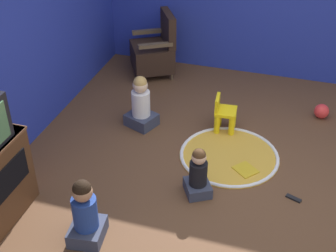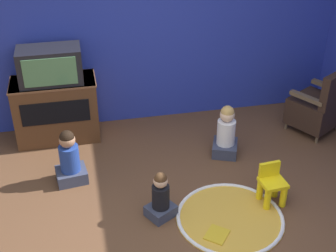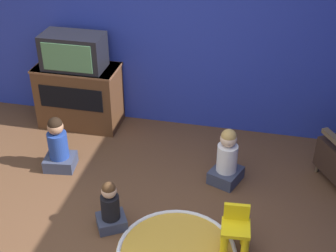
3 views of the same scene
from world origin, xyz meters
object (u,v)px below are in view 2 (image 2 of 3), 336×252
black_armchair (318,107)px  yellow_kid_chair (272,186)px  television (50,65)px  book (217,235)px  tv_cabinet (56,109)px  child_watching_right (226,134)px  child_watching_center (70,160)px  child_watching_left (161,198)px

black_armchair → yellow_kid_chair: 1.64m
television → book: 2.70m
television → black_armchair: (3.22, -0.49, -0.65)m
tv_cabinet → television: size_ratio=1.39×
book → child_watching_right: bearing=18.7°
child_watching_center → child_watching_right: size_ratio=0.99×
tv_cabinet → child_watching_left: bearing=-60.5°
child_watching_right → child_watching_left: bearing=155.3°
tv_cabinet → book: bearing=-55.8°
black_armchair → child_watching_center: black_armchair is taller
tv_cabinet → television: television is taller
tv_cabinet → child_watching_left: (0.97, -1.71, -0.18)m
television → book: bearing=-55.5°
tv_cabinet → black_armchair: size_ratio=1.14×
black_armchair → yellow_kid_chair: black_armchair is taller
television → child_watching_center: bearing=-82.5°
yellow_kid_chair → child_watching_right: bearing=96.2°
book → black_armchair: bearing=-9.1°
child_watching_left → tv_cabinet: bearing=89.6°
television → child_watching_right: size_ratio=1.13×
child_watching_left → book: bearing=-70.5°
child_watching_left → child_watching_center: child_watching_center is taller
black_armchair → tv_cabinet: bearing=-39.4°
yellow_kid_chair → child_watching_left: 1.15m
television → child_watching_left: (0.97, -1.68, -0.77)m
tv_cabinet → book: tv_cabinet is taller
child_watching_left → child_watching_right: bearing=13.9°
child_watching_center → book: 1.77m
black_armchair → child_watching_center: bearing=-22.5°
television → child_watching_center: television is taller
tv_cabinet → yellow_kid_chair: bearing=-39.3°
tv_cabinet → television: 0.59m
yellow_kid_chair → child_watching_center: size_ratio=0.68×
tv_cabinet → child_watching_right: (1.93, -0.78, -0.13)m
tv_cabinet → child_watching_right: size_ratio=1.58×
black_armchair → book: bearing=11.2°
black_armchair → child_watching_right: black_armchair is taller
black_armchair → child_watching_right: size_ratio=1.38×
yellow_kid_chair → child_watching_left: bearing=174.0°
child_watching_center → child_watching_right: (1.81, 0.16, 0.00)m
tv_cabinet → yellow_kid_chair: 2.74m
child_watching_right → tv_cabinet: bearing=89.4°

